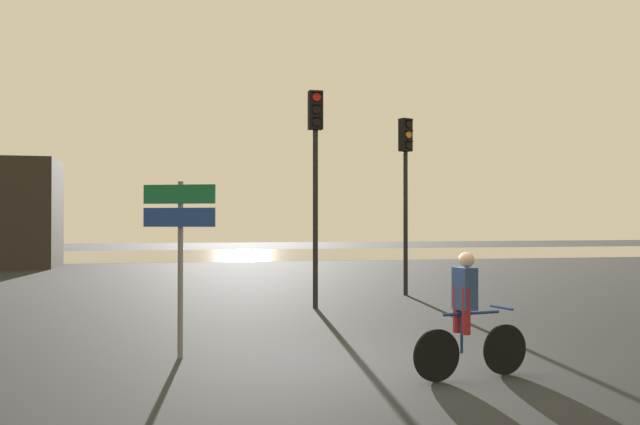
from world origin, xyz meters
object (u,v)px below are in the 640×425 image
(traffic_light_center, at_px, (315,159))
(cyclist, at_px, (467,314))
(traffic_light_far_right, at_px, (406,173))
(direction_sign_post, at_px, (180,236))

(traffic_light_center, bearing_deg, cyclist, 91.74)
(traffic_light_far_right, distance_m, cyclist, 10.69)
(traffic_light_center, bearing_deg, traffic_light_far_right, -142.90)
(direction_sign_post, bearing_deg, traffic_light_center, -97.98)
(traffic_light_center, bearing_deg, direction_sign_post, 58.86)
(traffic_light_far_right, relative_size, traffic_light_center, 0.96)
(direction_sign_post, bearing_deg, cyclist, 171.02)
(traffic_light_far_right, bearing_deg, cyclist, 52.39)
(traffic_light_far_right, relative_size, cyclist, 2.87)
(traffic_light_center, relative_size, cyclist, 3.00)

